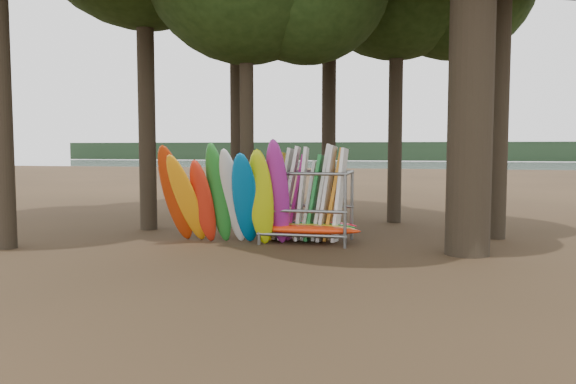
# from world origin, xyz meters

# --- Properties ---
(ground) EXTENTS (120.00, 120.00, 0.00)m
(ground) POSITION_xyz_m (0.00, 0.00, 0.00)
(ground) COLOR #47331E
(ground) RESTS_ON ground
(lake) EXTENTS (160.00, 160.00, 0.00)m
(lake) POSITION_xyz_m (0.00, 60.00, 0.00)
(lake) COLOR gray
(lake) RESTS_ON ground
(far_shore) EXTENTS (160.00, 4.00, 4.00)m
(far_shore) POSITION_xyz_m (0.00, 110.00, 2.00)
(far_shore) COLOR black
(far_shore) RESTS_ON ground
(kayak_row) EXTENTS (3.68, 1.96, 3.00)m
(kayak_row) POSITION_xyz_m (-1.54, 0.59, 1.31)
(kayak_row) COLOR #AE2F0A
(kayak_row) RESTS_ON ground
(storage_rack) EXTENTS (3.14, 1.54, 2.76)m
(storage_rack) POSITION_xyz_m (0.50, 1.57, 0.96)
(storage_rack) COLOR slate
(storage_rack) RESTS_ON ground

